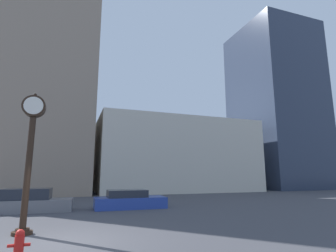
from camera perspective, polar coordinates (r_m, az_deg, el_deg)
ground_plane at (r=9.70m, az=-21.85°, el=-22.49°), size 200.00×200.00×0.00m
building_tall_tower at (r=37.37m, az=-26.72°, el=15.77°), size 14.17×12.00×35.95m
building_storefront_row at (r=35.96m, az=1.18°, el=-6.65°), size 20.36×12.00×9.10m
building_glass_modern at (r=46.96m, az=22.25°, el=3.95°), size 11.14×12.00×26.45m
street_clock at (r=11.30m, az=-27.78°, el=-3.97°), size 0.85×0.71×5.29m
car_grey at (r=17.75m, az=-27.88°, el=-14.44°), size 4.64×2.01×1.33m
car_blue at (r=17.65m, az=-8.39°, el=-15.74°), size 4.52×1.87×1.16m
fire_hydrant_near at (r=8.51m, az=-29.65°, el=-21.26°), size 0.54×0.24×0.70m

